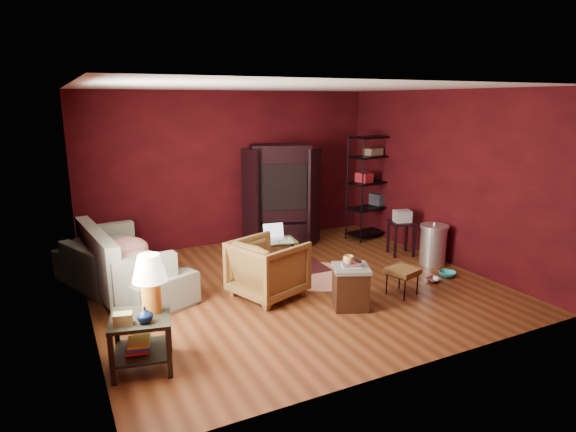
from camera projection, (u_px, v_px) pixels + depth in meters
name	position (u px, v px, depth m)	size (l,w,h in m)	color
room	(292.00, 191.00, 6.65)	(5.54, 5.04, 2.84)	brown
sofa	(121.00, 261.00, 6.67)	(2.33, 0.68, 0.91)	slate
armchair	(268.00, 265.00, 6.54)	(0.86, 0.80, 0.88)	black
pet_bowl_steel	(434.00, 275.00, 7.13)	(0.22, 0.05, 0.22)	#BABCC1
pet_bowl_turquoise	(448.00, 269.00, 7.33)	(0.25, 0.08, 0.25)	#27B5B6
vase	(145.00, 315.00, 4.60)	(0.15, 0.16, 0.15)	#0C1A3C
mug	(349.00, 259.00, 6.06)	(0.13, 0.10, 0.13)	#D6BD68
side_table	(146.00, 301.00, 4.78)	(0.69, 0.69, 1.15)	black
sofa_cushions	(120.00, 264.00, 6.67)	(1.06, 2.15, 0.87)	slate
hamper	(351.00, 286.00, 6.22)	(0.60, 0.60, 0.64)	#3B1D0D
footstool	(403.00, 272.00, 6.61)	(0.46, 0.46, 0.38)	black
rug_round	(318.00, 276.00, 7.38)	(1.54, 1.54, 0.01)	#EDDFC5
rug_oriental	(291.00, 268.00, 7.68)	(1.12, 0.75, 0.01)	#53161A
laptop_desk	(276.00, 243.00, 7.48)	(0.66, 0.54, 0.74)	#55642D
tv_armoire	(281.00, 193.00, 8.89)	(1.37, 1.05, 1.84)	black
wire_shelving	(372.00, 183.00, 9.24)	(1.03, 0.59, 1.97)	black
small_stand	(402.00, 222.00, 8.27)	(0.49, 0.49, 0.79)	black
trash_can	(433.00, 245.00, 7.84)	(0.46, 0.46, 0.72)	white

